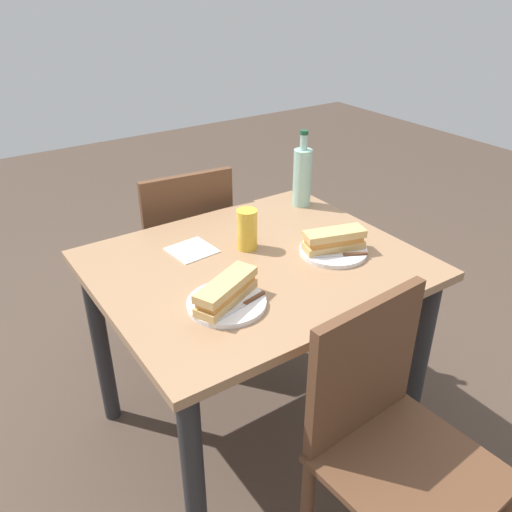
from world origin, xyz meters
name	(u,v)px	position (x,y,z in m)	size (l,w,h in m)	color
ground_plane	(256,425)	(0.00, 0.00, 0.00)	(8.00, 8.00, 0.00)	#47382D
dining_table	(256,292)	(0.00, 0.00, 0.62)	(1.01, 0.85, 0.74)	#997251
chair_far	(387,438)	(0.01, 0.62, 0.50)	(0.43, 0.43, 0.87)	brown
chair_near	(183,248)	(-0.03, -0.62, 0.50)	(0.44, 0.44, 0.87)	brown
plate_near	(333,251)	(-0.25, 0.10, 0.74)	(0.23, 0.23, 0.01)	white
baguette_sandwich_near	(334,240)	(-0.25, 0.10, 0.79)	(0.21, 0.12, 0.07)	tan
knife_near	(343,255)	(-0.24, 0.15, 0.75)	(0.16, 0.09, 0.01)	silver
plate_far	(227,303)	(0.21, 0.16, 0.74)	(0.23, 0.23, 0.01)	white
baguette_sandwich_far	(226,291)	(0.21, 0.16, 0.79)	(0.23, 0.16, 0.07)	tan
knife_far	(245,304)	(0.18, 0.21, 0.75)	(0.18, 0.05, 0.01)	silver
water_bottle	(302,176)	(-0.41, -0.28, 0.86)	(0.07, 0.07, 0.30)	#99C6B7
beer_glass	(247,229)	(-0.03, -0.09, 0.81)	(0.07, 0.07, 0.14)	gold
paper_napkin	(192,250)	(0.14, -0.18, 0.74)	(0.14, 0.14, 0.00)	white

